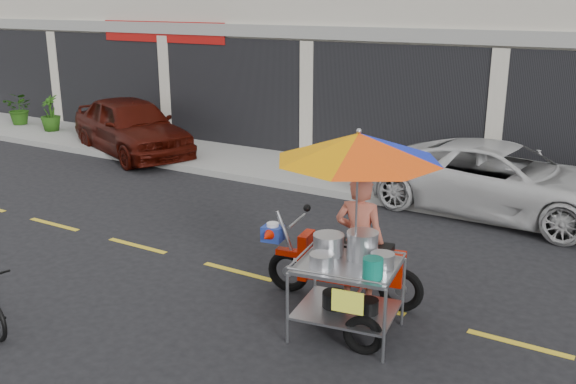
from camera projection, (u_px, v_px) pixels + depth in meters
The scene contains 8 objects.
ground at pixel (362, 304), 8.43m from camera, with size 90.00×90.00×0.00m, color black.
sidewalk at pixel (477, 194), 12.92m from camera, with size 45.00×3.00×0.15m, color gray.
centerline at pixel (362, 303), 8.43m from camera, with size 42.00×0.10×0.01m, color gold.
maroon_sedan at pixel (131, 126), 16.34m from camera, with size 1.75×4.36×1.48m, color #390A04.
white_pickup at pixel (502, 180), 11.78m from camera, with size 2.18×4.73×1.31m, color silver.
plant_tall at pixel (20, 108), 19.61m from camera, with size 0.88×0.77×0.98m, color #1F4810.
plant_short at pixel (50, 113), 18.65m from camera, with size 0.58×0.58×1.04m, color #1F4810.
food_vendor_rig at pixel (356, 201), 7.55m from camera, with size 2.69×2.17×2.49m.
Camera 1 is at (3.12, -7.05, 3.84)m, focal length 40.00 mm.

